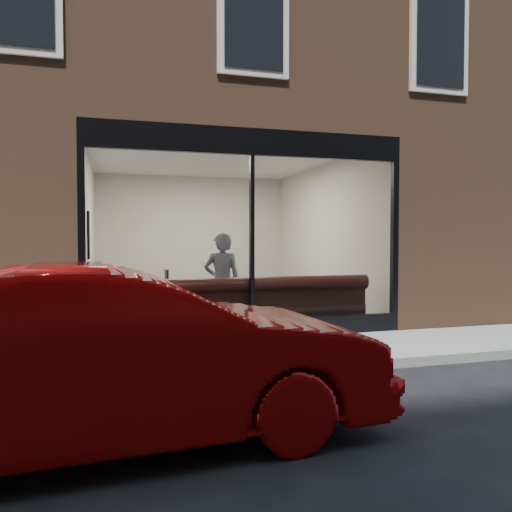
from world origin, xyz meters
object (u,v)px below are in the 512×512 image
object	(u,v)px
person	(222,283)
parked_car	(117,355)
cafe_table_right	(303,283)
banquette	(245,320)
cafe_table_left	(133,288)
cafe_chair_left	(157,307)

from	to	relation	value
person	parked_car	distance (m)	4.48
cafe_table_right	banquette	bearing A→B (deg)	-153.57
banquette	cafe_table_left	bearing A→B (deg)	162.36
cafe_table_right	cafe_chair_left	bearing A→B (deg)	152.22
banquette	cafe_table_left	world-z (taller)	cafe_table_left
cafe_table_left	cafe_table_right	distance (m)	2.95
banquette	cafe_table_right	world-z (taller)	cafe_table_right
person	parked_car	xyz separation A→B (m)	(-1.67, -4.16, -0.15)
cafe_table_left	parked_car	distance (m)	4.46
cafe_table_left	cafe_table_right	world-z (taller)	cafe_table_left
cafe_chair_left	parked_car	distance (m)	5.87
person	banquette	bearing A→B (deg)	154.25
person	cafe_table_left	xyz separation A→B (m)	(-1.40, 0.30, -0.08)
cafe_table_left	cafe_table_right	xyz separation A→B (m)	(2.95, 0.06, 0.00)
cafe_chair_left	parked_car	size ratio (longest dim) A/B	0.11
cafe_table_left	cafe_chair_left	size ratio (longest dim) A/B	1.54
person	cafe_table_left	bearing A→B (deg)	-0.15
person	cafe_chair_left	distance (m)	1.98
banquette	parked_car	size ratio (longest dim) A/B	0.98
banquette	cafe_table_right	bearing A→B (deg)	26.43
cafe_table_right	parked_car	distance (m)	5.54
person	cafe_table_right	size ratio (longest dim) A/B	2.69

